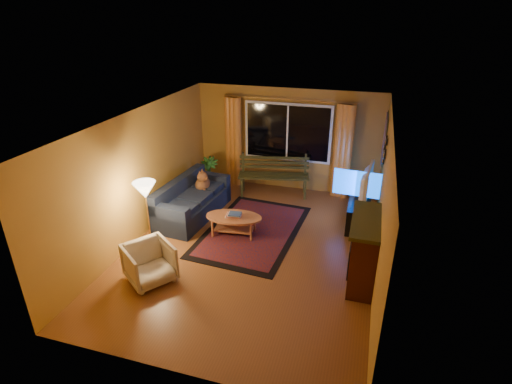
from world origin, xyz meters
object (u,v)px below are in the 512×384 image
(bench, at_px, (274,185))
(floor_lamp, at_px, (148,219))
(coffee_table, at_px, (234,225))
(tv_console, at_px, (359,211))
(armchair, at_px, (149,261))
(sofa, at_px, (193,199))

(bench, bearing_deg, floor_lamp, -128.67)
(coffee_table, distance_m, tv_console, 2.66)
(bench, height_order, tv_console, tv_console)
(armchair, height_order, coffee_table, armchair)
(bench, relative_size, tv_console, 1.27)
(sofa, height_order, coffee_table, sofa)
(sofa, distance_m, tv_console, 3.56)
(armchair, distance_m, floor_lamp, 0.91)
(sofa, xyz_separation_m, floor_lamp, (-0.12, -1.57, 0.31))
(bench, height_order, armchair, armchair)
(armchair, distance_m, coffee_table, 2.00)
(bench, xyz_separation_m, armchair, (-1.14, -3.85, 0.12))
(coffee_table, bearing_deg, sofa, 156.16)
(bench, xyz_separation_m, floor_lamp, (-1.54, -3.12, 0.47))
(sofa, height_order, floor_lamp, floor_lamp)
(sofa, relative_size, tv_console, 1.53)
(floor_lamp, bearing_deg, bench, 63.68)
(bench, distance_m, tv_console, 2.23)
(sofa, bearing_deg, floor_lamp, -89.21)
(bench, distance_m, coffee_table, 2.06)
(sofa, distance_m, coffee_table, 1.24)
(tv_console, bearing_deg, sofa, -169.07)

